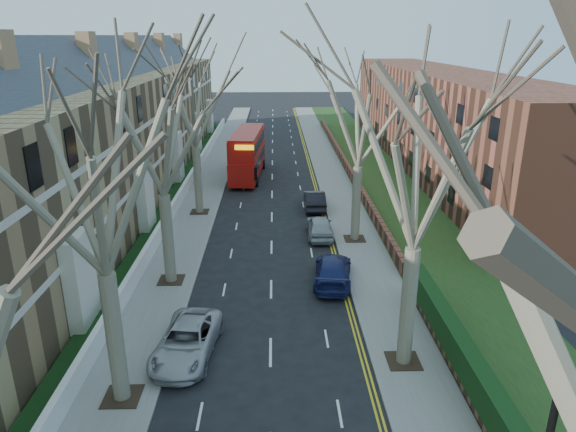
{
  "coord_description": "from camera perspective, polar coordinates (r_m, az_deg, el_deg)",
  "views": [
    {
      "loc": [
        0.26,
        -10.51,
        13.31
      ],
      "look_at": [
        1.03,
        18.24,
        3.16
      ],
      "focal_mm": 32.0,
      "sensor_mm": 36.0,
      "label": 1
    }
  ],
  "objects": [
    {
      "name": "pavement_left",
      "position": [
        51.63,
        -8.46,
        4.36
      ],
      "size": [
        3.0,
        102.0,
        0.12
      ],
      "primitive_type": "cube",
      "color": "slate",
      "rests_on": "ground"
    },
    {
      "name": "pavement_right",
      "position": [
        51.57,
        4.93,
        4.48
      ],
      "size": [
        3.0,
        102.0,
        0.12
      ],
      "primitive_type": "cube",
      "color": "slate",
      "rests_on": "ground"
    },
    {
      "name": "terrace_left",
      "position": [
        44.46,
        -19.94,
        8.22
      ],
      "size": [
        9.7,
        78.0,
        13.6
      ],
      "color": "olive",
      "rests_on": "ground"
    },
    {
      "name": "flats_right",
      "position": [
        56.82,
        16.38,
        10.24
      ],
      "size": [
        13.97,
        54.0,
        10.0
      ],
      "color": "brown",
      "rests_on": "ground"
    },
    {
      "name": "front_wall_left",
      "position": [
        44.12,
        -11.8,
        2.31
      ],
      "size": [
        0.3,
        78.0,
        1.0
      ],
      "color": "white",
      "rests_on": "ground"
    },
    {
      "name": "grass_verge_right",
      "position": [
        52.24,
        9.86,
        4.56
      ],
      "size": [
        6.0,
        102.0,
        0.06
      ],
      "color": "#1E3814",
      "rests_on": "ground"
    },
    {
      "name": "tree_left_mid",
      "position": [
        17.95,
        -21.01,
        6.09
      ],
      "size": [
        10.5,
        10.5,
        14.71
      ],
      "color": "#756D53",
      "rests_on": "ground"
    },
    {
      "name": "tree_left_far",
      "position": [
        27.48,
        -14.27,
        10.34
      ],
      "size": [
        10.15,
        10.15,
        14.22
      ],
      "color": "#756D53",
      "rests_on": "ground"
    },
    {
      "name": "tree_left_dist",
      "position": [
        39.15,
        -10.58,
        13.63
      ],
      "size": [
        10.5,
        10.5,
        14.71
      ],
      "color": "#756D53",
      "rests_on": "ground"
    },
    {
      "name": "tree_right_mid",
      "position": [
        19.65,
        14.71,
        7.8
      ],
      "size": [
        10.5,
        10.5,
        14.71
      ],
      "color": "#756D53",
      "rests_on": "ground"
    },
    {
      "name": "tree_right_far",
      "position": [
        33.21,
        8.1,
        12.22
      ],
      "size": [
        10.15,
        10.15,
        14.22
      ],
      "color": "#756D53",
      "rests_on": "ground"
    },
    {
      "name": "double_decker_bus",
      "position": [
        50.86,
        -4.5,
        6.75
      ],
      "size": [
        3.28,
        10.76,
        4.45
      ],
      "rotation": [
        0.0,
        0.0,
        3.07
      ],
      "color": "#A5110B",
      "rests_on": "ground"
    },
    {
      "name": "car_left_far",
      "position": [
        23.45,
        -11.18,
        -13.48
      ],
      "size": [
        2.91,
        5.34,
        1.42
      ],
      "primitive_type": "imported",
      "rotation": [
        0.0,
        0.0,
        -0.11
      ],
      "color": "#A8A8AD",
      "rests_on": "ground"
    },
    {
      "name": "car_right_near",
      "position": [
        29.3,
        5.0,
        -6.06
      ],
      "size": [
        2.7,
        5.27,
        1.46
      ],
      "primitive_type": "imported",
      "rotation": [
        0.0,
        0.0,
        3.01
      ],
      "color": "navy",
      "rests_on": "ground"
    },
    {
      "name": "car_right_mid",
      "position": [
        35.79,
        3.54,
        -1.16
      ],
      "size": [
        1.77,
        4.35,
        1.48
      ],
      "primitive_type": "imported",
      "rotation": [
        0.0,
        0.0,
        3.15
      ],
      "color": "#9EA1A6",
      "rests_on": "ground"
    },
    {
      "name": "car_right_far",
      "position": [
        41.53,
        2.97,
        1.81
      ],
      "size": [
        1.59,
        4.54,
        1.49
      ],
      "primitive_type": "imported",
      "rotation": [
        0.0,
        0.0,
        3.14
      ],
      "color": "black",
      "rests_on": "ground"
    }
  ]
}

